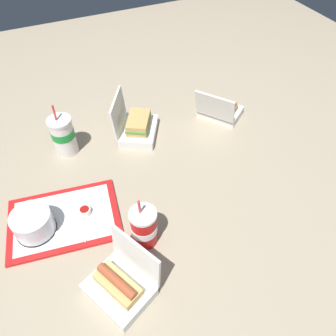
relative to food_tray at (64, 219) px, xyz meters
The scene contains 11 objects.
ground_plane 0.40m from the food_tray, behind, with size 3.20×3.20×0.00m, color gray.
food_tray is the anchor object (origin of this frame).
cake_container 0.10m from the food_tray, ahead, with size 0.13×0.13×0.08m.
ketchup_cup 0.08m from the food_tray, behind, with size 0.04×0.04×0.02m.
napkin_stack 0.08m from the food_tray, 157.37° to the right, with size 0.10×0.10×0.00m, color white.
plastic_fork 0.08m from the food_tray, 94.40° to the left, with size 0.11×0.01×0.01m, color white.
clamshell_hotdog_left 0.82m from the food_tray, 160.39° to the right, with size 0.25×0.25×0.17m.
clamshell_sandwich_back 0.50m from the food_tray, 140.80° to the right, with size 0.24×0.25×0.18m.
clamshell_hotdog_center 0.33m from the food_tray, 107.93° to the left, with size 0.22×0.23×0.18m.
soda_cup_back 0.36m from the food_tray, 104.53° to the right, with size 0.09×0.09×0.22m.
soda_cup_right 0.30m from the food_tray, 140.66° to the left, with size 0.09×0.09×0.21m.
Camera 1 is at (0.34, 0.73, 0.95)m, focal length 35.00 mm.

